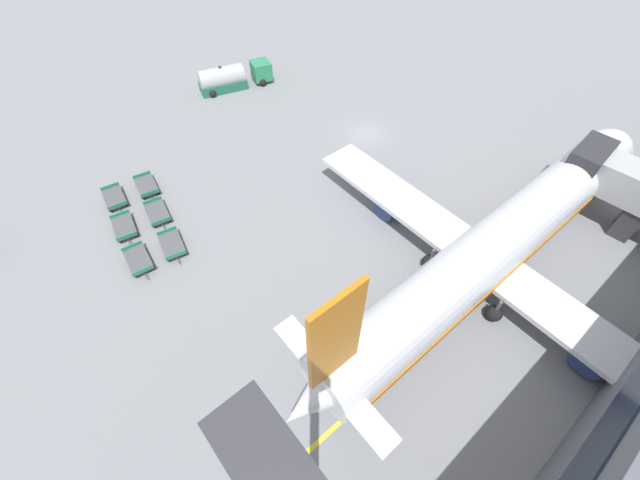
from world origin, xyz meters
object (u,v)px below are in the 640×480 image
(baggage_dolly_row_near_col_b, at_px, (124,227))
(baggage_dolly_row_mid_a_col_b, at_px, (158,213))
(baggage_dolly_row_near_col_c, at_px, (138,260))
(baggage_dolly_row_near_col_a, at_px, (115,198))
(baggage_dolly_row_mid_a_col_c, at_px, (172,245))
(airplane, at_px, (493,248))
(fuel_tanker_primary, at_px, (231,78))
(baggage_dolly_row_mid_a_col_a, at_px, (147,186))

(baggage_dolly_row_near_col_b, distance_m, baggage_dolly_row_mid_a_col_b, 3.01)
(baggage_dolly_row_near_col_b, relative_size, baggage_dolly_row_mid_a_col_b, 1.00)
(baggage_dolly_row_near_col_c, bearing_deg, baggage_dolly_row_near_col_a, 170.88)
(baggage_dolly_row_near_col_a, relative_size, baggage_dolly_row_mid_a_col_c, 1.00)
(baggage_dolly_row_near_col_c, height_order, baggage_dolly_row_mid_a_col_c, same)
(airplane, xyz_separation_m, baggage_dolly_row_mid_a_col_c, (-18.30, -17.91, -2.58))
(fuel_tanker_primary, height_order, baggage_dolly_row_near_col_b, fuel_tanker_primary)
(baggage_dolly_row_near_col_b, relative_size, baggage_dolly_row_mid_a_col_a, 1.00)
(fuel_tanker_primary, relative_size, baggage_dolly_row_mid_a_col_a, 2.44)
(airplane, xyz_separation_m, baggage_dolly_row_near_col_a, (-26.96, -19.42, -2.58))
(baggage_dolly_row_near_col_b, bearing_deg, baggage_dolly_row_mid_a_col_b, 84.98)
(fuel_tanker_primary, height_order, baggage_dolly_row_mid_a_col_b, fuel_tanker_primary)
(airplane, xyz_separation_m, baggage_dolly_row_mid_a_col_a, (-26.59, -16.41, -2.58))
(baggage_dolly_row_near_col_a, xyz_separation_m, baggage_dolly_row_mid_a_col_a, (0.37, 3.01, 0.00))
(baggage_dolly_row_near_col_a, height_order, baggage_dolly_row_mid_a_col_a, same)
(baggage_dolly_row_near_col_b, bearing_deg, baggage_dolly_row_mid_a_col_c, 26.84)
(baggage_dolly_row_near_col_c, distance_m, baggage_dolly_row_mid_a_col_b, 5.33)
(airplane, distance_m, baggage_dolly_row_near_col_b, 30.60)
(fuel_tanker_primary, xyz_separation_m, baggage_dolly_row_near_col_b, (14.77, -20.23, -0.81))
(fuel_tanker_primary, height_order, baggage_dolly_row_near_col_c, fuel_tanker_primary)
(baggage_dolly_row_mid_a_col_a, height_order, baggage_dolly_row_mid_a_col_c, same)
(airplane, height_order, baggage_dolly_row_mid_a_col_b, airplane)
(fuel_tanker_primary, relative_size, baggage_dolly_row_near_col_a, 2.45)
(baggage_dolly_row_near_col_b, height_order, baggage_dolly_row_mid_a_col_a, same)
(baggage_dolly_row_mid_a_col_c, bearing_deg, baggage_dolly_row_near_col_c, -96.05)
(baggage_dolly_row_near_col_b, relative_size, baggage_dolly_row_near_col_c, 1.01)
(baggage_dolly_row_near_col_a, bearing_deg, airplane, 35.76)
(baggage_dolly_row_mid_a_col_c, bearing_deg, fuel_tanker_primary, 137.10)
(baggage_dolly_row_mid_a_col_a, bearing_deg, baggage_dolly_row_near_col_b, -45.28)
(baggage_dolly_row_mid_a_col_a, relative_size, baggage_dolly_row_mid_a_col_b, 1.00)
(airplane, bearing_deg, baggage_dolly_row_near_col_c, -131.87)
(airplane, relative_size, baggage_dolly_row_mid_a_col_a, 10.16)
(baggage_dolly_row_mid_a_col_a, xyz_separation_m, baggage_dolly_row_mid_a_col_b, (4.02, -0.79, 0.00))
(baggage_dolly_row_mid_a_col_b, bearing_deg, baggage_dolly_row_near_col_b, -95.02)
(baggage_dolly_row_near_col_c, bearing_deg, fuel_tanker_primary, 132.43)
(airplane, relative_size, baggage_dolly_row_near_col_a, 10.17)
(fuel_tanker_primary, height_order, baggage_dolly_row_near_col_a, fuel_tanker_primary)
(baggage_dolly_row_mid_a_col_b, bearing_deg, fuel_tanker_primary, 131.11)
(airplane, height_order, baggage_dolly_row_mid_a_col_a, airplane)
(airplane, bearing_deg, baggage_dolly_row_mid_a_col_c, -135.62)
(baggage_dolly_row_near_col_a, bearing_deg, fuel_tanker_primary, 118.70)
(baggage_dolly_row_near_col_c, distance_m, baggage_dolly_row_mid_a_col_c, 2.86)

